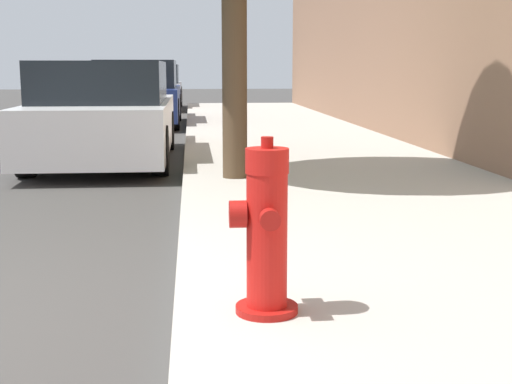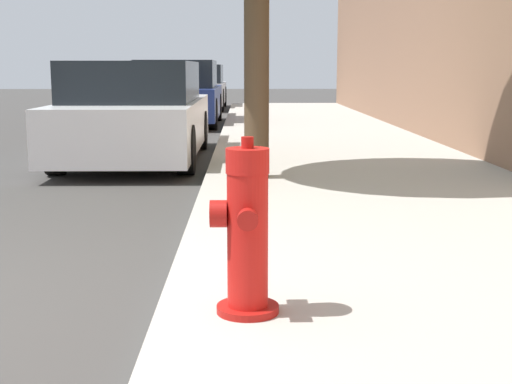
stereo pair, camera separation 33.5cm
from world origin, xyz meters
name	(u,v)px [view 2 (the right image)]	position (x,y,z in m)	size (l,w,h in m)	color
sidewalk_slab	(496,310)	(3.37, 0.00, 0.07)	(3.42, 40.00, 0.13)	#B7B2A8
fire_hydrant	(247,233)	(2.10, -0.20, 0.52)	(0.32, 0.32, 0.84)	#A91511
parked_car_near	(137,113)	(0.60, 6.45, 0.66)	(1.77, 4.44, 1.36)	silver
parked_car_mid	(178,94)	(0.60, 12.65, 0.69)	(1.84, 4.11, 1.44)	navy
parked_car_far	(197,88)	(0.59, 18.92, 0.66)	(1.76, 4.25, 1.37)	#B7B7BC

